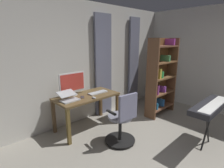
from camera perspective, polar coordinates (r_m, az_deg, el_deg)
name	(u,v)px	position (r m, az deg, el deg)	size (l,w,h in m)	color
back_room_partition	(87,63)	(4.14, -7.97, 6.88)	(5.11, 0.10, 2.64)	silver
curtain_left_panel	(134,62)	(5.09, 6.97, 7.03)	(0.37, 0.06, 2.41)	slate
curtain_right_panel	(103,66)	(4.30, -2.84, 5.77)	(0.48, 0.06, 2.41)	slate
desk	(87,100)	(3.70, -8.16, -5.14)	(1.29, 0.66, 0.72)	brown
office_chair	(122,121)	(3.19, 3.37, -11.73)	(0.56, 0.56, 0.97)	black
computer_monitor	(72,83)	(3.67, -12.68, 0.37)	(0.57, 0.18, 0.47)	white
computer_keyboard	(98,93)	(3.79, -4.58, -2.78)	(0.44, 0.15, 0.02)	#B7BCC1
laptop	(69,98)	(3.43, -13.79, -4.33)	(0.35, 0.34, 0.16)	#B7BCC1
computer_mouse	(94,98)	(3.45, -5.86, -4.42)	(0.06, 0.10, 0.04)	#B7BCC1
cell_phone_by_monitor	(82,97)	(3.56, -9.55, -4.19)	(0.07, 0.14, 0.01)	#333338
bookshelf	(160,77)	(4.48, 15.22, 2.11)	(0.89, 0.30, 1.87)	brown
piano_keyboard	(211,107)	(3.41, 29.24, -6.45)	(1.14, 0.35, 0.81)	black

